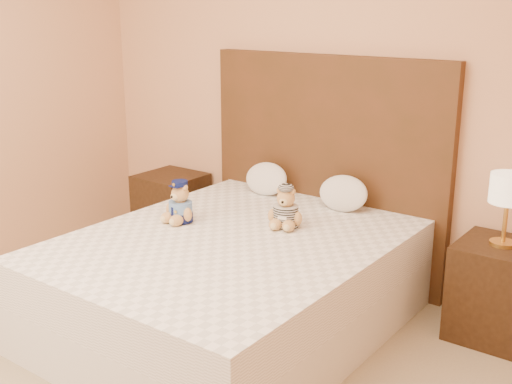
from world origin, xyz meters
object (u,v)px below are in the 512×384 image
nightstand_left (172,209)px  teddy_prisoner (286,207)px  bed (232,283)px  pillow_right (343,192)px  lamp (508,192)px  pillow_left (266,177)px  nightstand_right (497,291)px  teddy_police (180,202)px

nightstand_left → teddy_prisoner: bearing=-18.6°
bed → pillow_right: size_ratio=5.95×
lamp → pillow_left: lamp is taller
bed → pillow_right: (0.24, 0.83, 0.39)m
nightstand_right → teddy_prisoner: bearing=-157.3°
teddy_police → pillow_left: bearing=90.0°
pillow_right → bed: bearing=-106.2°
nightstand_right → bed: bearing=-147.4°
lamp → teddy_police: bearing=-155.5°
lamp → teddy_prisoner: lamp is taller
nightstand_left → lamp: lamp is taller
nightstand_left → pillow_right: 1.54m
pillow_left → bed: bearing=-66.5°
bed → nightstand_left: 1.48m
nightstand_right → lamp: lamp is taller
nightstand_right → pillow_left: 1.66m
nightstand_left → teddy_police: bearing=-42.6°
nightstand_right → nightstand_left: bearing=180.0°
nightstand_right → teddy_prisoner: teddy_prisoner is taller
nightstand_left → nightstand_right: 2.50m
teddy_police → teddy_prisoner: 0.63m
nightstand_right → pillow_left: bearing=178.9°
teddy_prisoner → pillow_left: (-0.50, 0.50, -0.01)m
nightstand_right → pillow_left: size_ratio=1.67×
nightstand_left → nightstand_right: bearing=0.0°
lamp → pillow_left: 1.62m
pillow_left → pillow_right: bearing=0.0°
nightstand_left → pillow_left: pillow_left is taller
nightstand_left → lamp: size_ratio=1.38×
teddy_police → teddy_prisoner: bearing=32.3°
lamp → pillow_right: bearing=178.3°
lamp → teddy_police: 1.85m
teddy_prisoner → pillow_right: (0.10, 0.50, -0.00)m
pillow_right → pillow_left: bearing=180.0°
pillow_left → nightstand_left: bearing=-178.1°
teddy_prisoner → bed: bearing=-129.4°
nightstand_left → teddy_police: (0.83, -0.76, 0.40)m
teddy_police → bed: bearing=-0.6°
lamp → pillow_right: (-1.01, 0.03, -0.18)m
nightstand_left → teddy_prisoner: 1.52m
pillow_right → nightstand_left: bearing=-178.8°
lamp → nightstand_right: bearing=0.0°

